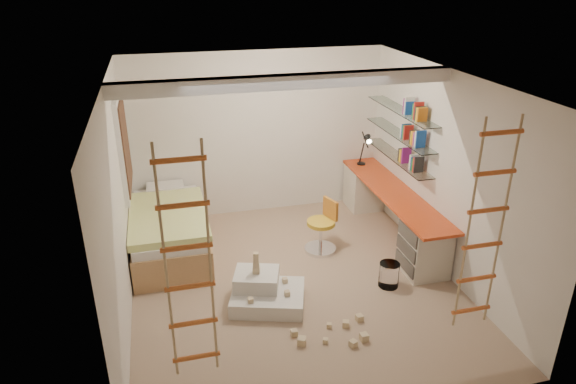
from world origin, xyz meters
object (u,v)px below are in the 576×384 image
object	(u,v)px
desk	(391,212)
bed	(170,230)
play_platform	(265,292)
swivel_chair	(322,233)

from	to	relation	value
desk	bed	world-z (taller)	desk
bed	play_platform	world-z (taller)	bed
desk	bed	xyz separation A→B (m)	(-3.20, 0.36, -0.07)
swivel_chair	play_platform	xyz separation A→B (m)	(-1.05, -1.03, -0.13)
desk	bed	size ratio (longest dim) A/B	1.40
desk	play_platform	world-z (taller)	desk
play_platform	swivel_chair	bearing A→B (deg)	44.50
desk	play_platform	bearing A→B (deg)	-151.46
desk	swivel_chair	world-z (taller)	swivel_chair
bed	swivel_chair	size ratio (longest dim) A/B	2.62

